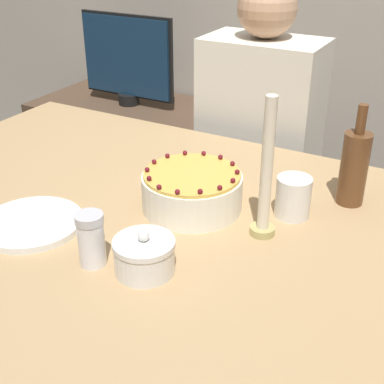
{
  "coord_description": "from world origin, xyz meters",
  "views": [
    {
      "loc": [
        0.66,
        -0.9,
        1.42
      ],
      "look_at": [
        0.11,
        0.11,
        0.81
      ],
      "focal_mm": 50.0,
      "sensor_mm": 36.0,
      "label": 1
    }
  ],
  "objects_px": {
    "bottle": "(354,167)",
    "candle": "(266,180)",
    "tv_monitor": "(127,59)",
    "sugar_bowl": "(144,256)",
    "sugar_shaker": "(91,239)",
    "cake": "(192,191)",
    "person_man_blue_shirt": "(256,178)"
  },
  "relations": [
    {
      "from": "sugar_shaker",
      "to": "cake",
      "type": "bearing_deg",
      "value": 77.87
    },
    {
      "from": "cake",
      "to": "candle",
      "type": "bearing_deg",
      "value": -8.03
    },
    {
      "from": "person_man_blue_shirt",
      "to": "bottle",
      "type": "bearing_deg",
      "value": 133.69
    },
    {
      "from": "candle",
      "to": "person_man_blue_shirt",
      "type": "height_order",
      "value": "person_man_blue_shirt"
    },
    {
      "from": "sugar_bowl",
      "to": "candle",
      "type": "xyz_separation_m",
      "value": [
        0.16,
        0.25,
        0.1
      ]
    },
    {
      "from": "tv_monitor",
      "to": "sugar_bowl",
      "type": "bearing_deg",
      "value": -53.69
    },
    {
      "from": "bottle",
      "to": "person_man_blue_shirt",
      "type": "bearing_deg",
      "value": 133.69
    },
    {
      "from": "cake",
      "to": "sugar_shaker",
      "type": "height_order",
      "value": "sugar_shaker"
    },
    {
      "from": "sugar_shaker",
      "to": "candle",
      "type": "xyz_separation_m",
      "value": [
        0.26,
        0.28,
        0.08
      ]
    },
    {
      "from": "cake",
      "to": "sugar_shaker",
      "type": "bearing_deg",
      "value": -102.13
    },
    {
      "from": "cake",
      "to": "person_man_blue_shirt",
      "type": "relative_size",
      "value": 0.2
    },
    {
      "from": "sugar_bowl",
      "to": "cake",
      "type": "bearing_deg",
      "value": 98.81
    },
    {
      "from": "cake",
      "to": "person_man_blue_shirt",
      "type": "height_order",
      "value": "person_man_blue_shirt"
    },
    {
      "from": "cake",
      "to": "person_man_blue_shirt",
      "type": "bearing_deg",
      "value": 97.92
    },
    {
      "from": "cake",
      "to": "bottle",
      "type": "height_order",
      "value": "bottle"
    },
    {
      "from": "sugar_bowl",
      "to": "tv_monitor",
      "type": "bearing_deg",
      "value": 126.31
    },
    {
      "from": "cake",
      "to": "sugar_shaker",
      "type": "distance_m",
      "value": 0.31
    },
    {
      "from": "sugar_bowl",
      "to": "sugar_shaker",
      "type": "xyz_separation_m",
      "value": [
        -0.11,
        -0.03,
        0.02
      ]
    },
    {
      "from": "sugar_bowl",
      "to": "bottle",
      "type": "distance_m",
      "value": 0.57
    },
    {
      "from": "cake",
      "to": "sugar_bowl",
      "type": "height_order",
      "value": "cake"
    },
    {
      "from": "sugar_shaker",
      "to": "bottle",
      "type": "xyz_separation_m",
      "value": [
        0.4,
        0.52,
        0.04
      ]
    },
    {
      "from": "sugar_bowl",
      "to": "candle",
      "type": "bearing_deg",
      "value": 57.92
    },
    {
      "from": "person_man_blue_shirt",
      "to": "tv_monitor",
      "type": "height_order",
      "value": "person_man_blue_shirt"
    },
    {
      "from": "sugar_bowl",
      "to": "tv_monitor",
      "type": "xyz_separation_m",
      "value": [
        -0.93,
        1.27,
        0.01
      ]
    },
    {
      "from": "cake",
      "to": "sugar_bowl",
      "type": "xyz_separation_m",
      "value": [
        0.04,
        -0.28,
        -0.01
      ]
    },
    {
      "from": "bottle",
      "to": "candle",
      "type": "bearing_deg",
      "value": -118.81
    },
    {
      "from": "candle",
      "to": "sugar_bowl",
      "type": "bearing_deg",
      "value": -122.08
    },
    {
      "from": "sugar_bowl",
      "to": "sugar_shaker",
      "type": "relative_size",
      "value": 1.07
    },
    {
      "from": "sugar_shaker",
      "to": "tv_monitor",
      "type": "relative_size",
      "value": 0.25
    },
    {
      "from": "sugar_bowl",
      "to": "candle",
      "type": "height_order",
      "value": "candle"
    },
    {
      "from": "candle",
      "to": "tv_monitor",
      "type": "xyz_separation_m",
      "value": [
        -1.09,
        1.02,
        -0.09
      ]
    },
    {
      "from": "candle",
      "to": "bottle",
      "type": "height_order",
      "value": "candle"
    }
  ]
}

